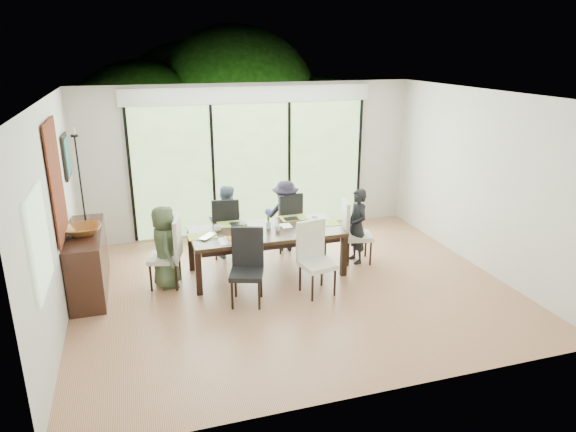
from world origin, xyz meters
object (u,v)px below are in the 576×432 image
object	(u,v)px
table_top	(266,231)
sideboard	(88,261)
person_right_end	(357,226)
chair_left_end	(164,253)
cup_c	(314,220)
chair_near_left	(246,268)
person_far_left	(226,221)
chair_near_right	(318,259)
person_left_end	(165,247)
chair_right_end	(358,231)
cup_b	(278,228)
chair_far_left	(226,226)
laptop	(210,237)
cup_a	(218,228)
person_far_right	(285,216)
bowl	(83,230)
chair_far_right	(285,220)
vase	(268,225)

from	to	relation	value
table_top	sideboard	world-z (taller)	sideboard
table_top	person_right_end	bearing A→B (deg)	0.00
chair_left_end	cup_c	bearing A→B (deg)	106.45
chair_near_left	person_far_left	xyz separation A→B (m)	(0.05, 1.70, 0.09)
chair_left_end	chair_near_right	bearing A→B (deg)	80.46
person_left_end	person_right_end	distance (m)	2.96
chair_right_end	person_left_end	distance (m)	2.98
table_top	person_far_left	xyz separation A→B (m)	(-0.45, 0.83, -0.07)
chair_near_left	chair_left_end	bearing A→B (deg)	157.54
cup_b	chair_left_end	bearing A→B (deg)	176.53
person_right_end	cup_b	distance (m)	1.34
chair_far_left	person_left_end	bearing A→B (deg)	50.04
table_top	laptop	size ratio (longest dim) A/B	7.27
cup_a	cup_c	size ratio (longest dim) A/B	1.00
table_top	person_far_right	xyz separation A→B (m)	(0.55, 0.83, -0.07)
table_top	person_far_right	bearing A→B (deg)	56.47
chair_near_left	bowl	distance (m)	2.26
person_right_end	cup_b	xyz separation A→B (m)	(-1.33, -0.10, 0.14)
chair_far_right	bowl	bearing A→B (deg)	4.61
person_far_right	cup_a	bearing A→B (deg)	42.23
cup_b	bowl	world-z (taller)	bowl
chair_near_right	chair_left_end	bearing A→B (deg)	146.51
cup_b	cup_c	bearing A→B (deg)	17.10
cup_a	bowl	bearing A→B (deg)	-176.60
chair_near_right	person_left_end	size ratio (longest dim) A/B	0.85
chair_far_left	cup_a	xyz separation A→B (m)	(-0.25, -0.70, 0.23)
chair_near_right	cup_c	size ratio (longest dim) A/B	8.87
table_top	chair_near_right	xyz separation A→B (m)	(0.50, -0.87, -0.16)
vase	cup_a	size ratio (longest dim) A/B	0.97
chair_near_right	cup_b	size ratio (longest dim) A/B	11.00
chair_near_right	cup_b	world-z (taller)	chair_near_right
chair_far_right	sideboard	world-z (taller)	chair_far_right
chair_near_left	sideboard	world-z (taller)	chair_near_left
vase	cup_a	world-z (taller)	vase
chair_left_end	chair_near_right	size ratio (longest dim) A/B	1.00
person_far_right	bowl	bearing A→B (deg)	28.05
cup_c	sideboard	bearing A→B (deg)	179.29
vase	sideboard	bearing A→B (deg)	177.97
chair_far_left	person_far_right	distance (m)	1.00
chair_far_left	vase	size ratio (longest dim) A/B	9.17
person_left_end	bowl	size ratio (longest dim) A/B	2.55
chair_near_left	person_right_end	bearing A→B (deg)	42.28
chair_near_left	vase	size ratio (longest dim) A/B	9.17
chair_far_left	cup_c	xyz separation A→B (m)	(1.25, -0.75, 0.23)
chair_left_end	cup_a	bearing A→B (deg)	114.58
chair_far_left	person_far_left	world-z (taller)	person_far_left
vase	person_right_end	bearing A→B (deg)	-2.00
cup_a	chair_far_left	bearing A→B (deg)	70.35
chair_right_end	chair_far_right	bearing A→B (deg)	60.92
chair_far_right	vase	distance (m)	0.97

